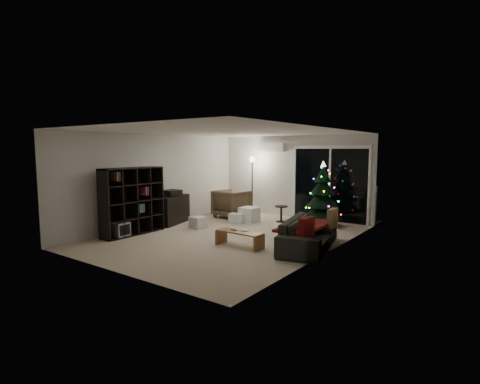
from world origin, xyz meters
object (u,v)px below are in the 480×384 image
(media_cabinet, at_px, (172,210))
(sofa, at_px, (309,234))
(armchair, at_px, (232,204))
(bookshelf, at_px, (127,200))
(christmas_tree, at_px, (322,194))
(coffee_table, at_px, (239,239))

(media_cabinet, relative_size, sofa, 0.57)
(armchair, bearing_deg, sofa, 156.83)
(bookshelf, xyz_separation_m, christmas_tree, (3.58, 3.64, 0.06))
(armchair, distance_m, sofa, 4.04)
(bookshelf, height_order, media_cabinet, bookshelf)
(sofa, bearing_deg, coffee_table, 107.06)
(media_cabinet, distance_m, sofa, 4.31)
(media_cabinet, distance_m, coffee_table, 3.17)
(bookshelf, relative_size, christmas_tree, 0.93)
(bookshelf, height_order, armchair, bookshelf)
(sofa, xyz_separation_m, christmas_tree, (-0.72, 2.34, 0.57))
(bookshelf, xyz_separation_m, armchair, (0.78, 3.27, -0.40))
(armchair, height_order, sofa, armchair)
(media_cabinet, xyz_separation_m, sofa, (4.30, -0.21, -0.07))
(bookshelf, relative_size, armchair, 1.77)
(coffee_table, bearing_deg, sofa, 32.14)
(media_cabinet, height_order, christmas_tree, christmas_tree)
(sofa, distance_m, coffee_table, 1.48)
(christmas_tree, bearing_deg, armchair, -172.42)
(media_cabinet, xyz_separation_m, coffee_table, (3.02, -0.94, -0.22))
(bookshelf, bearing_deg, media_cabinet, 72.56)
(armchair, bearing_deg, bookshelf, 82.66)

